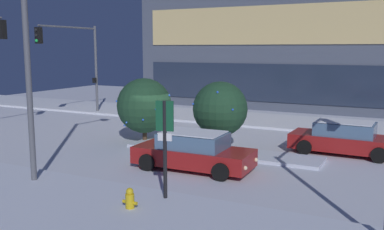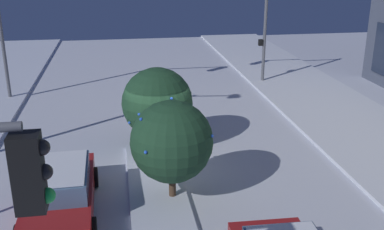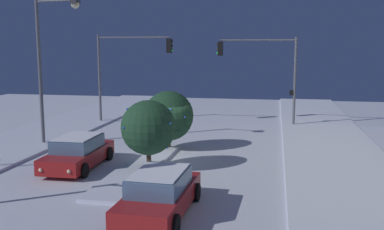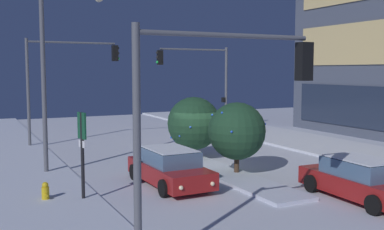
% 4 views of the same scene
% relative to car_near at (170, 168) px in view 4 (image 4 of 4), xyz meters
% --- Properties ---
extents(ground, '(52.00, 52.00, 0.00)m').
position_rel_car_near_xyz_m(ground, '(-2.99, 3.20, -0.71)').
color(ground, silver).
extents(curb_strip_near, '(52.00, 5.20, 0.14)m').
position_rel_car_near_xyz_m(curb_strip_near, '(-2.99, -5.67, -0.64)').
color(curb_strip_near, silver).
rests_on(curb_strip_near, ground).
extents(curb_strip_far, '(52.00, 5.20, 0.14)m').
position_rel_car_near_xyz_m(curb_strip_far, '(-2.99, 12.08, -0.64)').
color(curb_strip_far, silver).
rests_on(curb_strip_far, ground).
extents(median_strip, '(9.00, 1.80, 0.14)m').
position_rel_car_near_xyz_m(median_strip, '(-0.06, 2.89, -0.64)').
color(median_strip, silver).
rests_on(median_strip, ground).
extents(car_near, '(4.77, 2.16, 1.49)m').
position_rel_car_near_xyz_m(car_near, '(0.00, 0.00, 0.00)').
color(car_near, maroon).
rests_on(car_near, ground).
extents(car_far, '(4.81, 2.17, 1.49)m').
position_rel_car_near_xyz_m(car_far, '(4.92, 5.26, -0.00)').
color(car_far, maroon).
rests_on(car_far, ground).
extents(traffic_light_corner_near_left, '(0.32, 5.71, 6.47)m').
position_rel_car_near_xyz_m(traffic_light_corner_near_left, '(-12.00, -1.64, 3.87)').
color(traffic_light_corner_near_left, '#565960').
rests_on(traffic_light_corner_near_left, ground).
extents(traffic_light_corner_far_left, '(0.32, 5.67, 6.27)m').
position_rel_car_near_xyz_m(traffic_light_corner_far_left, '(-13.06, 8.10, 3.65)').
color(traffic_light_corner_far_left, '#565960').
rests_on(traffic_light_corner_far_left, ground).
extents(traffic_light_corner_near_right, '(0.32, 5.01, 5.62)m').
position_rel_car_near_xyz_m(traffic_light_corner_near_right, '(7.12, -1.80, 3.27)').
color(traffic_light_corner_near_right, '#565960').
rests_on(traffic_light_corner_near_right, ground).
extents(street_lamp_arched, '(0.66, 2.75, 8.22)m').
position_rel_car_near_xyz_m(street_lamp_arched, '(-4.09, -3.43, 4.59)').
color(street_lamp_arched, '#565960').
rests_on(street_lamp_arched, ground).
extents(fire_hydrant, '(0.48, 0.26, 0.74)m').
position_rel_car_near_xyz_m(fire_hydrant, '(0.39, -4.87, -0.36)').
color(fire_hydrant, gold).
rests_on(fire_hydrant, ground).
extents(parking_info_sign, '(0.55, 0.18, 3.15)m').
position_rel_car_near_xyz_m(parking_info_sign, '(0.87, -3.66, 1.31)').
color(parking_info_sign, black).
rests_on(parking_info_sign, ground).
extents(decorated_tree_median, '(2.51, 2.51, 3.21)m').
position_rel_car_near_xyz_m(decorated_tree_median, '(-0.30, 3.33, 1.24)').
color(decorated_tree_median, '#473323').
rests_on(decorated_tree_median, ground).
extents(decorated_tree_left_of_median, '(2.73, 2.73, 3.24)m').
position_rel_car_near_xyz_m(decorated_tree_left_of_median, '(-4.38, 3.27, 1.16)').
color(decorated_tree_left_of_median, '#473323').
rests_on(decorated_tree_left_of_median, ground).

